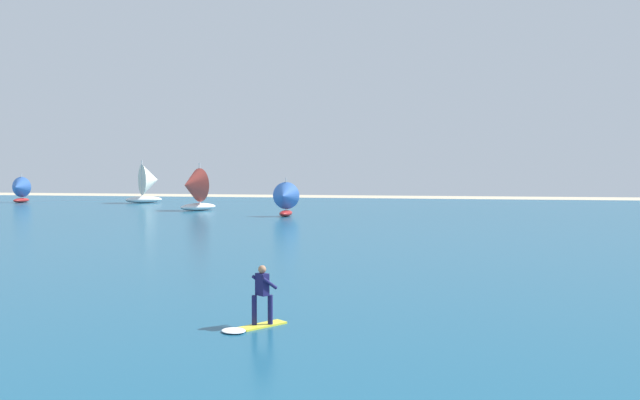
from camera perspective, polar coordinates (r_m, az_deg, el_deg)
ocean at (r=53.52m, az=7.75°, el=-2.00°), size 160.00×90.00×0.10m
kitesurfer at (r=17.83m, az=-5.58°, el=-9.18°), size 1.60×1.91×1.67m
sailboat_near_shore at (r=69.05m, az=-11.07°, el=0.96°), size 4.21×4.52×5.02m
sailboat_far_right at (r=93.52m, az=-24.90°, el=0.85°), size 2.78×3.27×3.80m
sailboat_far_left at (r=87.24m, az=-14.79°, el=1.43°), size 4.98×4.85×5.58m
sailboat_leading at (r=59.54m, az=-3.11°, el=0.10°), size 2.54×3.02×3.55m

